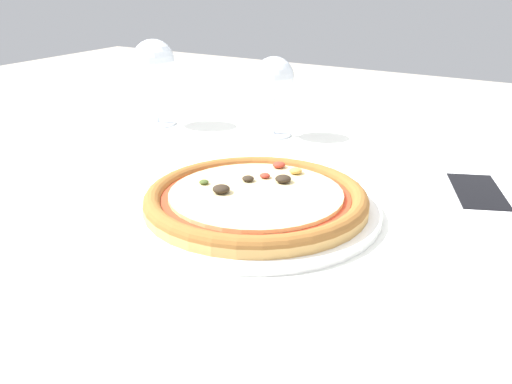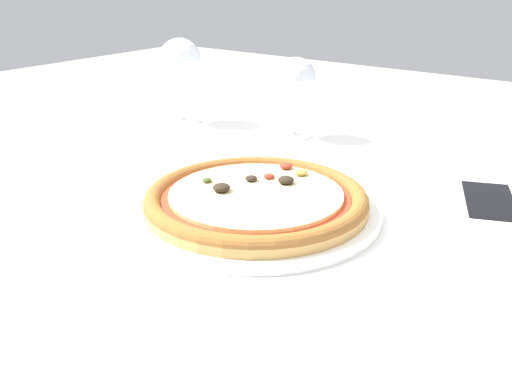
{
  "view_description": "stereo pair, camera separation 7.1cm",
  "coord_description": "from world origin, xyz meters",
  "px_view_note": "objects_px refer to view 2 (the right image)",
  "views": [
    {
      "loc": [
        0.45,
        -0.61,
        1.02
      ],
      "look_at": [
        0.11,
        -0.04,
        0.75
      ],
      "focal_mm": 40.0,
      "sensor_mm": 36.0,
      "label": 1
    },
    {
      "loc": [
        0.51,
        -0.57,
        1.02
      ],
      "look_at": [
        0.11,
        -0.04,
        0.75
      ],
      "focal_mm": 40.0,
      "sensor_mm": 36.0,
      "label": 2
    }
  ],
  "objects_px": {
    "pizza_plate": "(256,202)",
    "wine_glass_far_right": "(180,62)",
    "wine_glass_far_left": "(295,80)",
    "cell_phone": "(489,204)",
    "dining_table": "(211,236)"
  },
  "relations": [
    {
      "from": "pizza_plate",
      "to": "wine_glass_far_right",
      "type": "distance_m",
      "value": 0.49
    },
    {
      "from": "wine_glass_far_left",
      "to": "wine_glass_far_right",
      "type": "height_order",
      "value": "wine_glass_far_right"
    },
    {
      "from": "cell_phone",
      "to": "wine_glass_far_right",
      "type": "bearing_deg",
      "value": 173.04
    },
    {
      "from": "pizza_plate",
      "to": "wine_glass_far_left",
      "type": "height_order",
      "value": "wine_glass_far_left"
    },
    {
      "from": "wine_glass_far_left",
      "to": "pizza_plate",
      "type": "bearing_deg",
      "value": -64.35
    },
    {
      "from": "dining_table",
      "to": "cell_phone",
      "type": "distance_m",
      "value": 0.39
    },
    {
      "from": "dining_table",
      "to": "pizza_plate",
      "type": "relative_size",
      "value": 3.73
    },
    {
      "from": "pizza_plate",
      "to": "cell_phone",
      "type": "height_order",
      "value": "pizza_plate"
    },
    {
      "from": "dining_table",
      "to": "wine_glass_far_left",
      "type": "xyz_separation_m",
      "value": [
        -0.04,
        0.28,
        0.18
      ]
    },
    {
      "from": "wine_glass_far_left",
      "to": "cell_phone",
      "type": "bearing_deg",
      "value": -17.71
    },
    {
      "from": "dining_table",
      "to": "wine_glass_far_right",
      "type": "xyz_separation_m",
      "value": [
        -0.28,
        0.24,
        0.2
      ]
    },
    {
      "from": "pizza_plate",
      "to": "cell_phone",
      "type": "distance_m",
      "value": 0.3
    },
    {
      "from": "dining_table",
      "to": "pizza_plate",
      "type": "height_order",
      "value": "pizza_plate"
    },
    {
      "from": "dining_table",
      "to": "wine_glass_far_right",
      "type": "height_order",
      "value": "wine_glass_far_right"
    },
    {
      "from": "cell_phone",
      "to": "wine_glass_far_left",
      "type": "bearing_deg",
      "value": 162.29
    }
  ]
}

